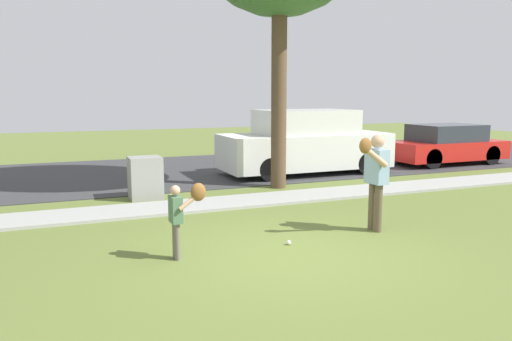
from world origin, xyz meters
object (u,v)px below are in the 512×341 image
(parked_hatchback_red, at_px, (446,145))
(person_adult, at_px, (375,173))
(baseball, at_px, (289,243))
(person_child, at_px, (181,210))
(utility_cabinet, at_px, (145,178))
(parked_van_white, at_px, (305,144))

(parked_hatchback_red, bearing_deg, person_adult, -140.19)
(baseball, distance_m, parked_hatchback_red, 10.87)
(person_child, xyz_separation_m, baseball, (1.71, 0.02, -0.68))
(utility_cabinet, bearing_deg, parked_hatchback_red, 9.77)
(person_child, xyz_separation_m, parked_van_white, (5.28, 6.20, 0.19))
(baseball, bearing_deg, person_adult, 5.29)
(person_adult, relative_size, parked_van_white, 0.33)
(person_adult, bearing_deg, parked_van_white, -109.96)
(parked_van_white, bearing_deg, person_child, -130.43)
(person_adult, bearing_deg, person_child, 0.30)
(utility_cabinet, bearing_deg, person_adult, -53.43)
(parked_van_white, bearing_deg, baseball, -120.01)
(utility_cabinet, distance_m, parked_van_white, 5.35)
(parked_van_white, height_order, parked_hatchback_red, parked_van_white)
(person_adult, bearing_deg, baseball, 2.63)
(person_adult, bearing_deg, parked_hatchback_red, -142.85)
(person_child, xyz_separation_m, parked_hatchback_red, (10.63, 6.20, -0.06))
(person_child, distance_m, parked_hatchback_red, 12.31)
(baseball, xyz_separation_m, utility_cabinet, (-1.45, 4.39, 0.44))
(baseball, bearing_deg, utility_cabinet, 108.25)
(baseball, bearing_deg, parked_hatchback_red, 34.71)
(parked_van_white, distance_m, parked_hatchback_red, 5.35)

